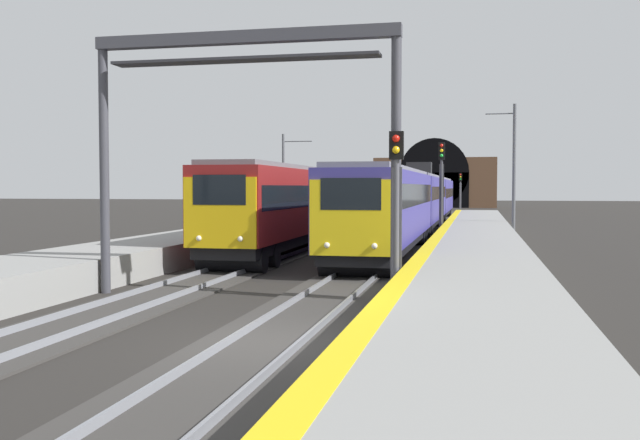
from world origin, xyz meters
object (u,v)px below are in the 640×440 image
(train_main_approaching, at_px, (419,200))
(catenary_mast_far, at_px, (514,169))
(train_adjacent_platform, at_px, (359,197))
(overhead_signal_gantry, at_px, (243,98))
(railway_signal_mid, at_px, (441,181))
(railway_signal_far, at_px, (460,188))
(catenary_mast_near, at_px, (284,179))
(railway_signal_near, at_px, (396,203))

(train_main_approaching, distance_m, catenary_mast_far, 7.78)
(train_main_approaching, distance_m, train_adjacent_platform, 6.29)
(train_main_approaching, xyz_separation_m, overhead_signal_gantry, (-31.87, 2.45, 3.43))
(railway_signal_mid, xyz_separation_m, railway_signal_far, (49.02, -0.00, -0.50))
(railway_signal_mid, bearing_deg, train_adjacent_platform, -149.34)
(train_adjacent_platform, relative_size, catenary_mast_near, 8.55)
(railway_signal_far, xyz_separation_m, overhead_signal_gantry, (-73.28, 4.40, 2.71))
(train_main_approaching, xyz_separation_m, catenary_mast_near, (4.69, 11.18, 1.55))
(train_adjacent_platform, xyz_separation_m, railway_signal_mid, (-11.55, -6.85, 1.12))
(railway_signal_far, distance_m, catenary_mast_far, 45.71)
(railway_signal_near, bearing_deg, catenary_mast_far, 171.20)
(railway_signal_near, xyz_separation_m, railway_signal_mid, (24.59, 0.00, 0.75))
(catenary_mast_near, xyz_separation_m, catenary_mast_far, (-8.76, -17.49, 0.48))
(train_main_approaching, height_order, train_adjacent_platform, train_adjacent_platform)
(railway_signal_mid, bearing_deg, overhead_signal_gantry, -10.28)
(railway_signal_far, bearing_deg, overhead_signal_gantry, -3.44)
(train_main_approaching, distance_m, railway_signal_near, 32.27)
(railway_signal_mid, xyz_separation_m, overhead_signal_gantry, (-24.26, 4.40, 2.21))
(railway_signal_far, xyz_separation_m, catenary_mast_near, (-36.72, 13.13, 0.84))
(catenary_mast_far, bearing_deg, train_adjacent_platform, 54.43)
(overhead_signal_gantry, relative_size, catenary_mast_far, 1.06)
(catenary_mast_near, distance_m, catenary_mast_far, 19.57)
(train_adjacent_platform, xyz_separation_m, catenary_mast_far, (-8.01, -11.21, 1.93))
(train_adjacent_platform, xyz_separation_m, railway_signal_far, (37.47, -6.85, 0.62))
(railway_signal_near, height_order, catenary_mast_near, catenary_mast_near)
(railway_signal_far, distance_m, overhead_signal_gantry, 73.46)
(railway_signal_far, bearing_deg, railway_signal_near, 0.00)
(train_main_approaching, relative_size, overhead_signal_gantry, 6.30)
(train_adjacent_platform, height_order, railway_signal_mid, railway_signal_mid)
(catenary_mast_far, bearing_deg, railway_signal_near, 171.20)
(railway_signal_far, bearing_deg, railway_signal_mid, 0.00)
(train_main_approaching, xyz_separation_m, railway_signal_near, (-32.20, -1.95, 0.47))
(railway_signal_near, bearing_deg, train_adjacent_platform, -169.27)
(railway_signal_mid, height_order, catenary_mast_near, catenary_mast_near)
(catenary_mast_far, bearing_deg, railway_signal_mid, 129.11)
(railway_signal_near, relative_size, catenary_mast_far, 0.55)
(train_main_approaching, height_order, railway_signal_far, railway_signal_far)
(catenary_mast_near, bearing_deg, railway_signal_far, -19.68)
(railway_signal_near, distance_m, catenary_mast_far, 28.51)
(railway_signal_near, relative_size, railway_signal_far, 0.94)
(train_adjacent_platform, xyz_separation_m, railway_signal_near, (-36.14, -6.85, 0.38))
(railway_signal_near, height_order, catenary_mast_far, catenary_mast_far)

